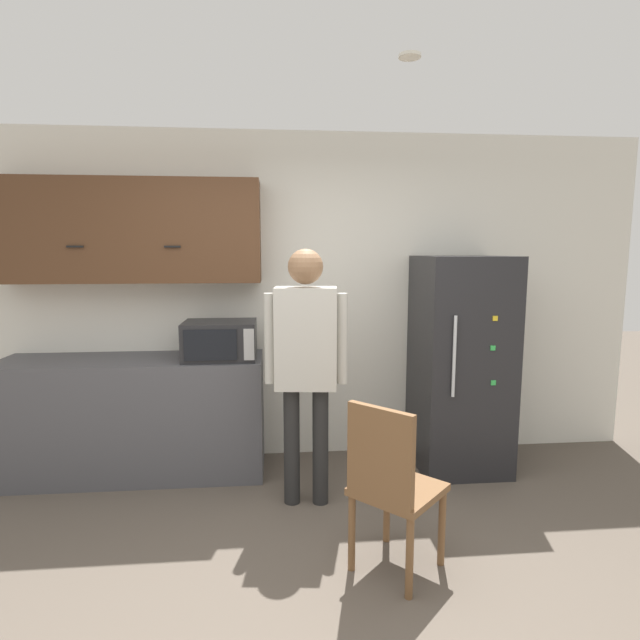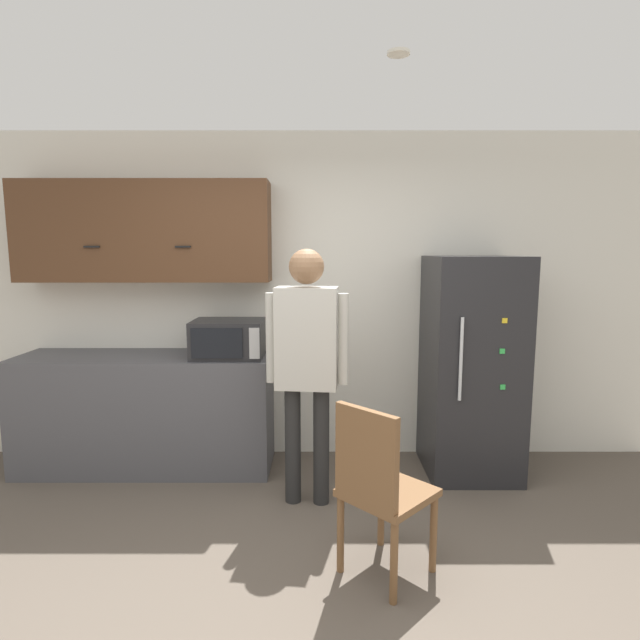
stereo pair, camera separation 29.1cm
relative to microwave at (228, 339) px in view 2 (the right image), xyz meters
name	(u,v)px [view 2 (the right image)]	position (x,y,z in m)	size (l,w,h in m)	color
ground_plane	(279,629)	(0.52, -1.71, -1.07)	(16.00, 16.00, 0.00)	brown
back_wall	(297,298)	(0.52, 0.39, 0.28)	(6.00, 0.06, 2.70)	silver
counter	(147,412)	(-0.68, 0.06, -0.61)	(1.99, 0.59, 0.92)	#4C4C51
upper_cabinets	(144,232)	(-0.68, 0.20, 0.82)	(1.99, 0.33, 0.79)	#51331E
microwave	(228,339)	(0.00, 0.00, 0.00)	(0.54, 0.41, 0.29)	#232326
person	(307,351)	(0.62, -0.52, 0.01)	(0.56, 0.26, 1.76)	black
refrigerator	(471,366)	(1.89, 0.00, -0.22)	(0.68, 0.73, 1.70)	#232326
chair	(378,484)	(1.02, -1.34, -0.54)	(0.59, 0.59, 0.96)	brown
ceiling_light	(398,53)	(1.09, -1.27, 1.61)	(0.11, 0.11, 0.01)	white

